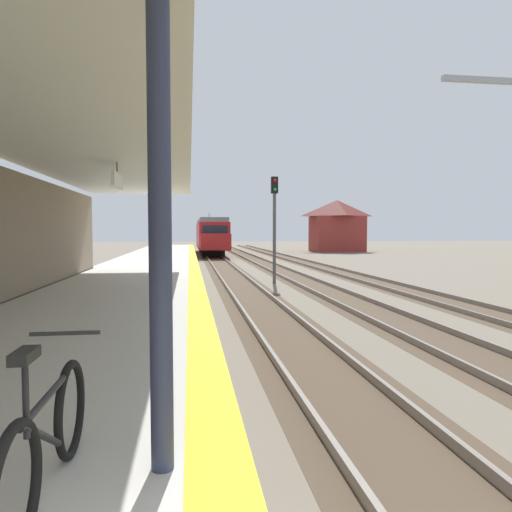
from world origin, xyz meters
name	(u,v)px	position (x,y,z in m)	size (l,w,h in m)	color
station_platform	(132,290)	(-2.50, 16.00, 0.45)	(5.00, 80.00, 0.91)	#B7B5AD
track_pair_nearest_platform	(242,286)	(1.90, 20.00, 0.05)	(2.34, 120.00, 0.16)	#4C3D2D
track_pair_middle	(314,285)	(5.30, 20.00, 0.05)	(2.34, 120.00, 0.16)	#4C3D2D
track_pair_far_side	(383,284)	(8.70, 20.00, 0.05)	(2.34, 120.00, 0.16)	#4C3D2D
approaching_train	(211,235)	(1.90, 50.78, 2.18)	(2.93, 19.60, 4.76)	maroon
bicycle_beside_commuter	(48,438)	(-1.33, 1.95, 1.29)	(0.48, 1.82, 1.04)	black
rail_signal_post	(274,218)	(3.66, 21.26, 3.19)	(0.32, 0.34, 5.20)	#4C4C4C
distant_trackside_house	(337,225)	(17.75, 54.82, 3.34)	(6.60, 5.28, 6.40)	maroon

